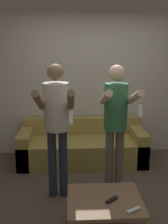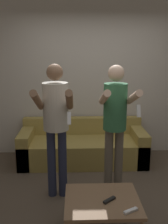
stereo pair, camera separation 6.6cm
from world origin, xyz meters
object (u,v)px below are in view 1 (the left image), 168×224
(remote_far, at_px, (112,200))
(person_standing_right, at_px, (116,118))
(remote_near, at_px, (134,210))
(coffee_table, at_px, (105,203))
(couch, at_px, (82,147))
(person_standing_left, at_px, (57,117))

(remote_far, bearing_deg, person_standing_right, 78.72)
(remote_near, height_order, remote_far, same)
(remote_near, bearing_deg, remote_far, 133.86)
(remote_far, bearing_deg, coffee_table, 152.22)
(couch, distance_m, remote_near, 2.16)
(person_standing_left, bearing_deg, person_standing_right, 0.15)
(person_standing_right, height_order, remote_near, person_standing_right)
(couch, distance_m, person_standing_left, 1.43)
(couch, xyz_separation_m, remote_near, (0.38, -2.12, 0.20))
(person_standing_left, distance_m, remote_near, 1.41)
(person_standing_left, distance_m, coffee_table, 1.17)
(remote_far, bearing_deg, couch, 95.98)
(coffee_table, height_order, remote_far, remote_far)
(person_standing_right, relative_size, remote_near, 11.53)
(person_standing_left, distance_m, person_standing_right, 0.74)
(couch, height_order, remote_near, couch)
(person_standing_right, relative_size, remote_far, 12.46)
(person_standing_left, distance_m, remote_far, 1.19)
(remote_far, bearing_deg, person_standing_left, 124.49)
(coffee_table, height_order, remote_near, remote_near)
(person_standing_left, height_order, coffee_table, person_standing_left)
(couch, xyz_separation_m, coffee_table, (0.14, -1.90, 0.14))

